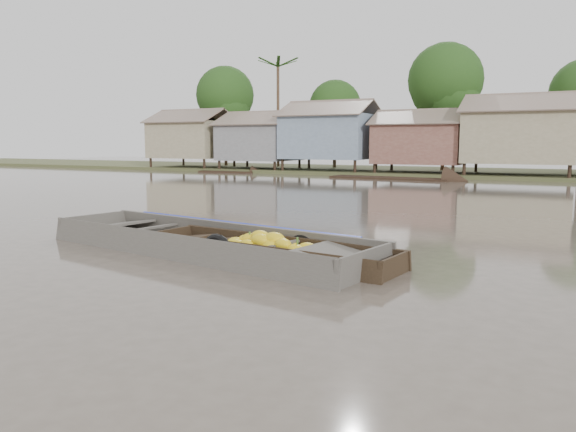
% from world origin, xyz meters
% --- Properties ---
extents(ground, '(120.00, 120.00, 0.00)m').
position_xyz_m(ground, '(0.00, 0.00, 0.00)').
color(ground, '#534A3F').
rests_on(ground, ground).
extents(riverbank, '(120.00, 12.47, 10.22)m').
position_xyz_m(riverbank, '(3.03, 31.86, 3.07)').
color(riverbank, '#384723').
rests_on(riverbank, ground).
extents(banana_boat, '(5.65, 2.05, 0.78)m').
position_xyz_m(banana_boat, '(0.25, 0.50, 0.15)').
color(banana_boat, black).
rests_on(banana_boat, ground).
extents(viewer_boat, '(8.27, 3.47, 0.65)m').
position_xyz_m(viewer_boat, '(-1.22, 0.52, 0.07)').
color(viewer_boat, '#45413A').
rests_on(viewer_boat, ground).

